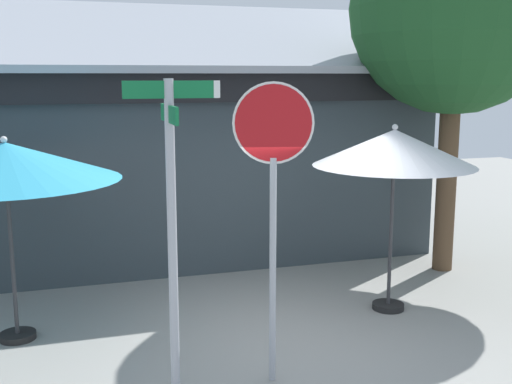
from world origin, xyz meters
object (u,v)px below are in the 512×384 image
object	(u,v)px
patio_umbrella_ivory_center	(394,149)
street_sign_post	(172,213)
shade_tree	(468,13)
patio_umbrella_teal_left	(5,162)
stop_sign	(273,175)

from	to	relation	value
patio_umbrella_ivory_center	street_sign_post	bearing A→B (deg)	-152.89
street_sign_post	shade_tree	world-z (taller)	shade_tree
street_sign_post	patio_umbrella_teal_left	xyz separation A→B (m)	(-1.59, 2.13, 0.27)
patio_umbrella_teal_left	street_sign_post	bearing A→B (deg)	-53.32
patio_umbrella_ivory_center	patio_umbrella_teal_left	bearing A→B (deg)	174.72
street_sign_post	shade_tree	size ratio (longest dim) A/B	0.54
street_sign_post	patio_umbrella_teal_left	bearing A→B (deg)	126.68
patio_umbrella_teal_left	patio_umbrella_ivory_center	distance (m)	4.90
shade_tree	stop_sign	bearing A→B (deg)	-146.05
street_sign_post	shade_tree	bearing A→B (deg)	29.77
patio_umbrella_teal_left	patio_umbrella_ivory_center	xyz separation A→B (m)	(4.88, -0.45, 0.04)
street_sign_post	stop_sign	xyz separation A→B (m)	(1.07, 0.19, 0.29)
stop_sign	patio_umbrella_teal_left	distance (m)	3.29
stop_sign	patio_umbrella_ivory_center	world-z (taller)	stop_sign
shade_tree	patio_umbrella_teal_left	bearing A→B (deg)	-172.73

